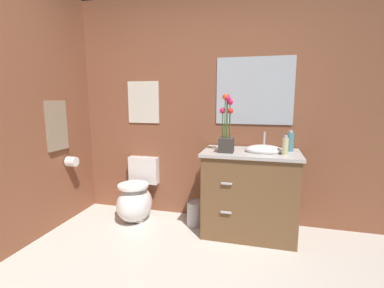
{
  "coord_description": "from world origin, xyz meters",
  "views": [
    {
      "loc": [
        0.59,
        -1.23,
        1.37
      ],
      "look_at": [
        -0.1,
        1.43,
        0.92
      ],
      "focal_mm": 25.67,
      "sensor_mm": 36.0,
      "label": 1
    }
  ],
  "objects_px": {
    "toilet": "(136,198)",
    "wall_mirror": "(254,91)",
    "lotion_bottle": "(290,142)",
    "vanity_cabinet": "(250,192)",
    "wall_poster": "(143,102)",
    "hanging_towel": "(57,126)",
    "toilet_paper_roll": "(72,162)",
    "trash_bin": "(195,213)",
    "flower_vase": "(227,133)",
    "soap_bottle": "(285,146)"
  },
  "relations": [
    {
      "from": "toilet",
      "to": "flower_vase",
      "type": "height_order",
      "value": "flower_vase"
    },
    {
      "from": "toilet",
      "to": "lotion_bottle",
      "type": "bearing_deg",
      "value": 2.73
    },
    {
      "from": "vanity_cabinet",
      "to": "lotion_bottle",
      "type": "xyz_separation_m",
      "value": [
        0.36,
        0.1,
        0.51
      ]
    },
    {
      "from": "toilet",
      "to": "lotion_bottle",
      "type": "distance_m",
      "value": 1.79
    },
    {
      "from": "wall_poster",
      "to": "toilet_paper_roll",
      "type": "bearing_deg",
      "value": -145.27
    },
    {
      "from": "trash_bin",
      "to": "hanging_towel",
      "type": "xyz_separation_m",
      "value": [
        -1.42,
        -0.33,
        0.95
      ]
    },
    {
      "from": "flower_vase",
      "to": "hanging_towel",
      "type": "bearing_deg",
      "value": -173.69
    },
    {
      "from": "wall_poster",
      "to": "vanity_cabinet",
      "type": "bearing_deg",
      "value": -13.03
    },
    {
      "from": "toilet",
      "to": "soap_bottle",
      "type": "bearing_deg",
      "value": -4.95
    },
    {
      "from": "trash_bin",
      "to": "vanity_cabinet",
      "type": "bearing_deg",
      "value": -3.48
    },
    {
      "from": "wall_poster",
      "to": "lotion_bottle",
      "type": "bearing_deg",
      "value": -6.61
    },
    {
      "from": "vanity_cabinet",
      "to": "trash_bin",
      "type": "bearing_deg",
      "value": 176.52
    },
    {
      "from": "soap_bottle",
      "to": "toilet_paper_roll",
      "type": "height_order",
      "value": "soap_bottle"
    },
    {
      "from": "soap_bottle",
      "to": "hanging_towel",
      "type": "bearing_deg",
      "value": -175.5
    },
    {
      "from": "lotion_bottle",
      "to": "wall_mirror",
      "type": "bearing_deg",
      "value": 152.72
    },
    {
      "from": "vanity_cabinet",
      "to": "flower_vase",
      "type": "xyz_separation_m",
      "value": [
        -0.24,
        -0.1,
        0.6
      ]
    },
    {
      "from": "wall_mirror",
      "to": "hanging_towel",
      "type": "distance_m",
      "value": 2.11
    },
    {
      "from": "flower_vase",
      "to": "lotion_bottle",
      "type": "xyz_separation_m",
      "value": [
        0.6,
        0.2,
        -0.09
      ]
    },
    {
      "from": "toilet_paper_roll",
      "to": "wall_poster",
      "type": "bearing_deg",
      "value": 34.73
    },
    {
      "from": "vanity_cabinet",
      "to": "hanging_towel",
      "type": "height_order",
      "value": "hanging_towel"
    },
    {
      "from": "flower_vase",
      "to": "lotion_bottle",
      "type": "distance_m",
      "value": 0.64
    },
    {
      "from": "trash_bin",
      "to": "toilet_paper_roll",
      "type": "distance_m",
      "value": 1.48
    },
    {
      "from": "hanging_towel",
      "to": "toilet_paper_roll",
      "type": "relative_size",
      "value": 4.73
    },
    {
      "from": "toilet",
      "to": "vanity_cabinet",
      "type": "bearing_deg",
      "value": -1.19
    },
    {
      "from": "toilet",
      "to": "wall_poster",
      "type": "relative_size",
      "value": 1.43
    },
    {
      "from": "soap_bottle",
      "to": "wall_mirror",
      "type": "height_order",
      "value": "wall_mirror"
    },
    {
      "from": "vanity_cabinet",
      "to": "lotion_bottle",
      "type": "bearing_deg",
      "value": 15.97
    },
    {
      "from": "toilet",
      "to": "trash_bin",
      "type": "bearing_deg",
      "value": 0.71
    },
    {
      "from": "flower_vase",
      "to": "soap_bottle",
      "type": "xyz_separation_m",
      "value": [
        0.54,
        -0.01,
        -0.1
      ]
    },
    {
      "from": "soap_bottle",
      "to": "wall_poster",
      "type": "bearing_deg",
      "value": 165.62
    },
    {
      "from": "toilet_paper_roll",
      "to": "lotion_bottle",
      "type": "bearing_deg",
      "value": 6.79
    },
    {
      "from": "wall_poster",
      "to": "hanging_towel",
      "type": "distance_m",
      "value": 0.96
    },
    {
      "from": "lotion_bottle",
      "to": "trash_bin",
      "type": "xyz_separation_m",
      "value": [
        -0.94,
        -0.07,
        -0.82
      ]
    },
    {
      "from": "vanity_cabinet",
      "to": "toilet_paper_roll",
      "type": "bearing_deg",
      "value": -174.99
    },
    {
      "from": "vanity_cabinet",
      "to": "wall_poster",
      "type": "height_order",
      "value": "wall_poster"
    },
    {
      "from": "lotion_bottle",
      "to": "vanity_cabinet",
      "type": "bearing_deg",
      "value": -164.03
    },
    {
      "from": "soap_bottle",
      "to": "toilet_paper_roll",
      "type": "relative_size",
      "value": 1.66
    },
    {
      "from": "hanging_towel",
      "to": "vanity_cabinet",
      "type": "bearing_deg",
      "value": 8.3
    },
    {
      "from": "trash_bin",
      "to": "wall_poster",
      "type": "distance_m",
      "value": 1.4
    },
    {
      "from": "vanity_cabinet",
      "to": "toilet_paper_roll",
      "type": "height_order",
      "value": "vanity_cabinet"
    },
    {
      "from": "lotion_bottle",
      "to": "wall_mirror",
      "type": "xyz_separation_m",
      "value": [
        -0.37,
        0.19,
        0.5
      ]
    },
    {
      "from": "vanity_cabinet",
      "to": "lotion_bottle",
      "type": "height_order",
      "value": "lotion_bottle"
    },
    {
      "from": "lotion_bottle",
      "to": "hanging_towel",
      "type": "xyz_separation_m",
      "value": [
        -2.36,
        -0.4,
        0.14
      ]
    },
    {
      "from": "vanity_cabinet",
      "to": "soap_bottle",
      "type": "relative_size",
      "value": 5.68
    },
    {
      "from": "vanity_cabinet",
      "to": "wall_poster",
      "type": "bearing_deg",
      "value": 166.97
    },
    {
      "from": "flower_vase",
      "to": "toilet_paper_roll",
      "type": "bearing_deg",
      "value": -177.53
    },
    {
      "from": "toilet",
      "to": "wall_mirror",
      "type": "distance_m",
      "value": 1.77
    },
    {
      "from": "flower_vase",
      "to": "toilet_paper_roll",
      "type": "relative_size",
      "value": 5.07
    },
    {
      "from": "wall_poster",
      "to": "wall_mirror",
      "type": "distance_m",
      "value": 1.27
    },
    {
      "from": "lotion_bottle",
      "to": "hanging_towel",
      "type": "height_order",
      "value": "hanging_towel"
    }
  ]
}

